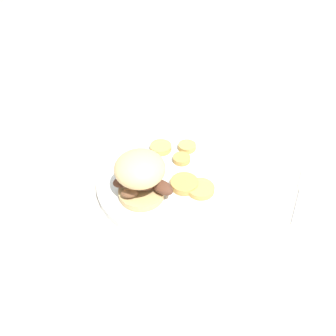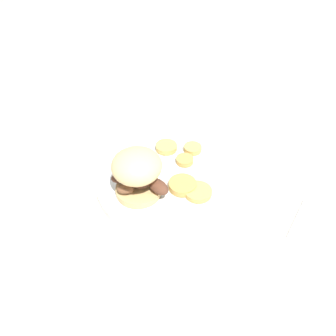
% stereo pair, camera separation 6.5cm
% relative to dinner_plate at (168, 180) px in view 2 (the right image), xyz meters
% --- Properties ---
extents(ground_plane, '(4.00, 4.00, 0.00)m').
position_rel_dinner_plate_xyz_m(ground_plane, '(0.00, 0.00, -0.01)').
color(ground_plane, '#B2A899').
extents(dinner_plate, '(0.29, 0.29, 0.02)m').
position_rel_dinner_plate_xyz_m(dinner_plate, '(0.00, 0.00, 0.00)').
color(dinner_plate, white).
rests_on(dinner_plate, ground_plane).
extents(sandwich, '(0.09, 0.11, 0.10)m').
position_rel_dinner_plate_xyz_m(sandwich, '(0.07, -0.01, 0.06)').
color(sandwich, tan).
rests_on(sandwich, dinner_plate).
extents(potato_round_0, '(0.05, 0.05, 0.01)m').
position_rel_dinner_plate_xyz_m(potato_round_0, '(-0.06, -0.07, 0.01)').
color(potato_round_0, tan).
rests_on(potato_round_0, dinner_plate).
extents(potato_round_1, '(0.05, 0.05, 0.01)m').
position_rel_dinner_plate_xyz_m(potato_round_1, '(-0.01, 0.07, 0.01)').
color(potato_round_1, tan).
rests_on(potato_round_1, dinner_plate).
extents(potato_round_2, '(0.04, 0.04, 0.01)m').
position_rel_dinner_plate_xyz_m(potato_round_2, '(-0.10, -0.02, 0.01)').
color(potato_round_2, tan).
rests_on(potato_round_2, dinner_plate).
extents(potato_round_3, '(0.06, 0.06, 0.01)m').
position_rel_dinner_plate_xyz_m(potato_round_3, '(-0.00, 0.04, 0.02)').
color(potato_round_3, tan).
rests_on(potato_round_3, dinner_plate).
extents(potato_round_4, '(0.04, 0.04, 0.01)m').
position_rel_dinner_plate_xyz_m(potato_round_4, '(-0.06, -0.01, 0.01)').
color(potato_round_4, tan).
rests_on(potato_round_4, dinner_plate).
extents(fork, '(0.16, 0.05, 0.00)m').
position_rel_dinner_plate_xyz_m(fork, '(-0.14, 0.23, -0.01)').
color(fork, silver).
rests_on(fork, ground_plane).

